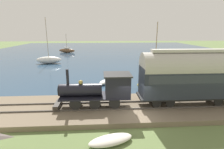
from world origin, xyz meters
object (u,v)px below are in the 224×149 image
at_px(steam_locomotive, 102,88).
at_px(rowboat_off_pier, 213,84).
at_px(passenger_coach, 193,74).
at_px(rowboat_far_out, 105,82).
at_px(sailboat_yellow, 154,81).
at_px(rowboat_mid_harbor, 180,72).
at_px(beached_dinghy, 111,140).
at_px(sailboat_white, 49,60).
at_px(sailboat_brown, 67,50).

bearing_deg(steam_locomotive, rowboat_off_pier, -65.76).
height_order(passenger_coach, rowboat_far_out, passenger_coach).
height_order(sailboat_yellow, rowboat_mid_harbor, sailboat_yellow).
bearing_deg(rowboat_off_pier, beached_dinghy, 96.32).
height_order(sailboat_yellow, beached_dinghy, sailboat_yellow).
xyz_separation_m(rowboat_far_out, beached_dinghy, (-12.19, -0.11, -0.04)).
bearing_deg(beached_dinghy, rowboat_far_out, 0.54).
height_order(sailboat_yellow, rowboat_off_pier, sailboat_yellow).
relative_size(passenger_coach, sailboat_yellow, 1.20).
bearing_deg(sailboat_white, rowboat_off_pier, -125.76).
relative_size(sailboat_yellow, rowboat_mid_harbor, 3.46).
bearing_deg(rowboat_far_out, beached_dinghy, 121.67).
bearing_deg(rowboat_far_out, passenger_coach, 164.83).
xyz_separation_m(sailboat_brown, rowboat_off_pier, (-34.54, -24.52, -0.49)).
xyz_separation_m(sailboat_brown, rowboat_mid_harbor, (-28.23, -23.15, -0.50)).
relative_size(passenger_coach, sailboat_brown, 1.63).
bearing_deg(sailboat_white, passenger_coach, -143.04).
relative_size(passenger_coach, rowboat_off_pier, 3.11).
xyz_separation_m(steam_locomotive, rowboat_off_pier, (6.29, -13.97, -1.84)).
xyz_separation_m(rowboat_off_pier, rowboat_mid_harbor, (6.30, 1.37, -0.01)).
height_order(rowboat_mid_harbor, beached_dinghy, beached_dinghy).
height_order(steam_locomotive, sailboat_yellow, sailboat_yellow).
bearing_deg(beached_dinghy, sailboat_white, 22.62).
relative_size(sailboat_white, rowboat_mid_harbor, 4.16).
height_order(rowboat_off_pier, rowboat_mid_harbor, rowboat_off_pier).
bearing_deg(rowboat_far_out, rowboat_mid_harbor, -127.01).
distance_m(steam_locomotive, passenger_coach, 7.77).
bearing_deg(steam_locomotive, rowboat_mid_harbor, -45.02).
height_order(passenger_coach, sailboat_white, sailboat_white).
relative_size(passenger_coach, sailboat_white, 1.00).
relative_size(sailboat_brown, sailboat_white, 0.61).
bearing_deg(steam_locomotive, sailboat_brown, 14.48).
bearing_deg(rowboat_mid_harbor, rowboat_off_pier, -171.71).
height_order(steam_locomotive, rowboat_far_out, steam_locomotive).
bearing_deg(rowboat_far_out, sailboat_brown, -40.66).
bearing_deg(rowboat_off_pier, sailboat_yellow, 56.29).
bearing_deg(rowboat_off_pier, sailboat_white, 24.24).
xyz_separation_m(sailboat_white, rowboat_far_out, (-15.00, -11.22, -0.51)).
distance_m(rowboat_off_pier, beached_dinghy, 17.29).
relative_size(sailboat_yellow, sailboat_white, 0.83).
bearing_deg(rowboat_off_pier, sailboat_brown, 3.05).
bearing_deg(sailboat_white, steam_locomotive, -156.74).
xyz_separation_m(rowboat_mid_harbor, beached_dinghy, (-17.10, 12.13, 0.03)).
xyz_separation_m(steam_locomotive, rowboat_far_out, (7.68, -0.36, -1.79)).
height_order(passenger_coach, sailboat_brown, sailboat_brown).
height_order(sailboat_yellow, sailboat_brown, sailboat_yellow).
xyz_separation_m(sailboat_brown, beached_dinghy, (-45.33, -11.02, -0.47)).
relative_size(sailboat_white, rowboat_far_out, 3.97).
xyz_separation_m(sailboat_brown, rowboat_far_out, (-33.14, -10.90, -0.43)).
xyz_separation_m(rowboat_far_out, rowboat_off_pier, (-1.39, -13.61, -0.05)).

